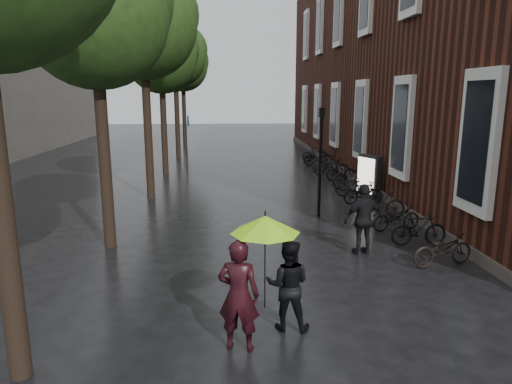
{
  "coord_description": "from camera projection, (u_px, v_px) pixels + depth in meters",
  "views": [
    {
      "loc": [
        -0.87,
        -5.4,
        4.19
      ],
      "look_at": [
        -0.08,
        6.09,
        1.69
      ],
      "focal_mm": 32.0,
      "sensor_mm": 36.0,
      "label": 1
    }
  ],
  "objects": [
    {
      "name": "brick_building",
      "position": [
        434.0,
        59.0,
        24.62
      ],
      "size": [
        10.2,
        33.2,
        12.0
      ],
      "color": "#38160F",
      "rests_on": "ground"
    },
    {
      "name": "parked_bicycles",
      "position": [
        349.0,
        180.0,
        20.09
      ],
      "size": [
        2.11,
        18.5,
        1.04
      ],
      "color": "black",
      "rests_on": "ground"
    },
    {
      "name": "lime_umbrella",
      "position": [
        265.0,
        224.0,
        7.52
      ],
      "size": [
        1.17,
        1.17,
        1.72
      ],
      "rotation": [
        0.0,
        0.0,
        0.11
      ],
      "color": "black",
      "rests_on": "ground"
    },
    {
      "name": "lamp_post",
      "position": [
        320.0,
        152.0,
        15.34
      ],
      "size": [
        0.19,
        0.19,
        3.73
      ],
      "rotation": [
        0.0,
        0.0,
        -0.16
      ],
      "color": "black",
      "rests_on": "ground"
    },
    {
      "name": "person_burgundy",
      "position": [
        239.0,
        295.0,
        7.46
      ],
      "size": [
        0.78,
        0.61,
        1.91
      ],
      "primitive_type": "imported",
      "rotation": [
        0.0,
        0.0,
        2.9
      ],
      "color": "black",
      "rests_on": "ground"
    },
    {
      "name": "pedestrian_walking",
      "position": [
        364.0,
        219.0,
        11.98
      ],
      "size": [
        1.18,
        0.69,
        1.89
      ],
      "primitive_type": "imported",
      "rotation": [
        0.0,
        0.0,
        3.35
      ],
      "color": "black",
      "rests_on": "ground"
    },
    {
      "name": "ad_lightbox",
      "position": [
        369.0,
        176.0,
        18.52
      ],
      "size": [
        0.27,
        1.17,
        1.76
      ],
      "rotation": [
        0.0,
        0.0,
        0.4
      ],
      "color": "black",
      "rests_on": "ground"
    },
    {
      "name": "person_black",
      "position": [
        288.0,
        285.0,
        8.15
      ],
      "size": [
        0.93,
        0.79,
        1.67
      ],
      "primitive_type": "imported",
      "rotation": [
        0.0,
        0.0,
        2.93
      ],
      "color": "black",
      "rests_on": "ground"
    },
    {
      "name": "street_trees",
      "position": [
        152.0,
        44.0,
        20.12
      ],
      "size": [
        4.33,
        34.03,
        8.91
      ],
      "color": "black",
      "rests_on": "ground"
    },
    {
      "name": "cycle_sign",
      "position": [
        187.0,
        135.0,
        23.72
      ],
      "size": [
        0.16,
        0.56,
        3.1
      ],
      "rotation": [
        0.0,
        0.0,
        0.21
      ],
      "color": "#262628",
      "rests_on": "ground"
    }
  ]
}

